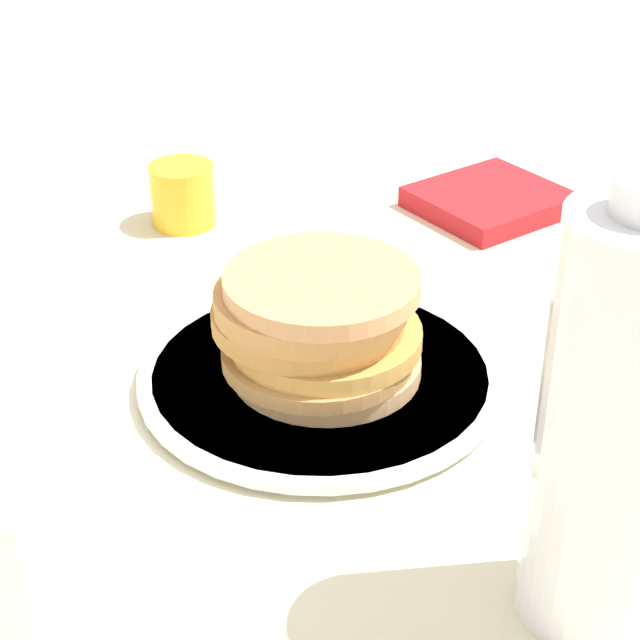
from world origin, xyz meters
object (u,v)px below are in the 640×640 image
pancake_stack (318,325)px  water_bottle_mid (615,428)px  plate (320,376)px  cream_jug (23,516)px  juice_glass (183,195)px

pancake_stack → water_bottle_mid: water_bottle_mid is taller
pancake_stack → water_bottle_mid: size_ratio=0.59×
plate → pancake_stack: (-0.00, -0.00, 0.04)m
cream_jug → plate: bearing=2.7°
juice_glass → water_bottle_mid: 0.57m
plate → juice_glass: (0.12, 0.28, 0.02)m
plate → cream_jug: size_ratio=2.35×
pancake_stack → water_bottle_mid: 0.27m
plate → cream_jug: cream_jug is taller
water_bottle_mid → plate: bearing=75.7°
pancake_stack → juice_glass: pancake_stack is taller
juice_glass → water_bottle_mid: (-0.18, -0.53, 0.09)m
pancake_stack → juice_glass: bearing=66.5°
juice_glass → water_bottle_mid: water_bottle_mid is taller
plate → water_bottle_mid: 0.28m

